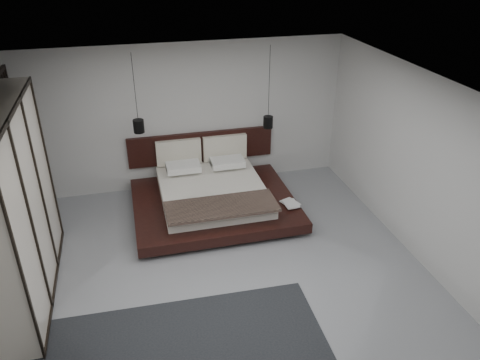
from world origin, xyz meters
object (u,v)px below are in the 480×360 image
object	(u,v)px
pendant_right	(268,122)
wardrobe	(10,208)
pendant_left	(139,126)
bed	(212,195)
lattice_screen	(17,149)

from	to	relation	value
pendant_right	wardrobe	world-z (taller)	pendant_right
pendant_left	bed	bearing A→B (deg)	-21.19
bed	wardrobe	xyz separation A→B (m)	(-2.92, -1.54, 1.05)
pendant_left	wardrobe	size ratio (longest dim) A/B	0.50
lattice_screen	bed	size ratio (longest dim) A/B	0.92
lattice_screen	bed	xyz separation A→B (m)	(3.17, -0.54, -1.01)
pendant_left	wardrobe	bearing A→B (deg)	-131.44
bed	pendant_right	xyz separation A→B (m)	(1.16, 0.45, 1.13)
bed	pendant_left	distance (m)	1.77
lattice_screen	bed	bearing A→B (deg)	-9.73
bed	pendant_left	world-z (taller)	pendant_left
bed	pendant_left	xyz separation A→B (m)	(-1.16, 0.45, 1.26)
pendant_right	wardrobe	xyz separation A→B (m)	(-4.08, -1.99, -0.08)
pendant_left	wardrobe	distance (m)	2.67
lattice_screen	wardrobe	world-z (taller)	wardrobe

